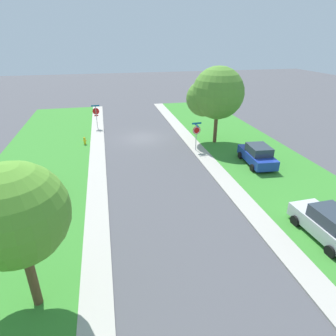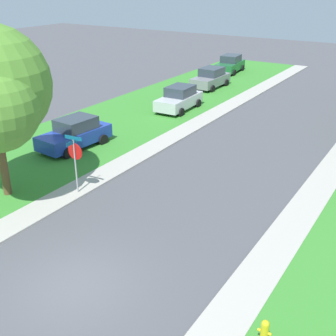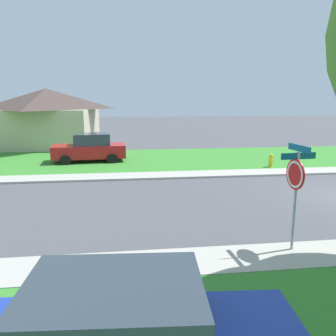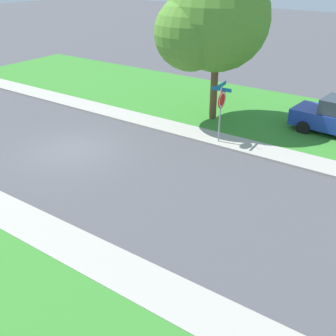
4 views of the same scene
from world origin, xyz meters
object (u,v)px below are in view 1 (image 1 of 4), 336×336
Objects in this scene: car_silver_across_road at (329,225)px; tree_across_left at (214,94)px; tree_sidewalk_far at (11,216)px; stop_sign_near_corner at (96,113)px; stop_sign_far_corner at (196,132)px; fire_hydrant at (85,141)px; car_blue_far_down_street at (257,155)px; car_red_behind_trees at (28,188)px.

car_silver_across_road is 0.58× the size of tree_across_left.
tree_sidewalk_far is at bearing 3.76° from car_silver_across_road.
stop_sign_near_corner is 13.12m from stop_sign_far_corner.
tree_sidewalk_far is 7.49× the size of fire_hydrant.
stop_sign_near_corner is at bearing -45.96° from car_blue_far_down_street.
car_silver_across_road is 14.99m from tree_sidewalk_far.
car_silver_across_road is 16.35m from tree_across_left.
car_red_behind_trees is at bearing -25.04° from car_silver_across_road.
tree_across_left reaches higher than car_blue_far_down_street.
stop_sign_near_corner is 0.63× the size of car_red_behind_trees.
tree_sidewalk_far is (-1.84, 8.63, 3.34)m from car_red_behind_trees.
fire_hydrant is at bearing -21.02° from stop_sign_far_corner.
car_silver_across_road is (-2.96, 13.85, -1.01)m from stop_sign_far_corner.
tree_across_left is (0.67, -15.85, 3.96)m from car_silver_across_road.
tree_across_left is at bearing -74.10° from car_blue_far_down_street.
tree_across_left is at bearing -129.62° from tree_sidewalk_far.
tree_sidewalk_far is at bearing 86.03° from fire_hydrant.
tree_sidewalk_far reaches higher than fire_hydrant.
fire_hydrant is (10.32, -3.96, -1.45)m from stop_sign_far_corner.
car_red_behind_trees is 10.63m from fire_hydrant.
car_blue_far_down_street is 17.63m from car_red_behind_trees.
stop_sign_far_corner is at bearing 158.98° from fire_hydrant.
car_silver_across_road is 0.70× the size of tree_sidewalk_far.
car_blue_far_down_street is 1.01× the size of car_silver_across_road.
car_red_behind_trees is 5.33× the size of fire_hydrant.
car_red_behind_trees is at bearing 27.42° from tree_across_left.
stop_sign_near_corner reaches higher than car_blue_far_down_street.
car_red_behind_trees is 0.71× the size of tree_sidewalk_far.
car_silver_across_road is at bearing 117.39° from stop_sign_near_corner.
car_blue_far_down_street is 0.59× the size of tree_across_left.
tree_sidewalk_far is (14.58, 0.96, 3.34)m from car_silver_across_road.
stop_sign_far_corner is 0.45× the size of tree_sidewalk_far.
fire_hydrant is (14.36, -8.13, -0.44)m from car_blue_far_down_street.
car_red_behind_trees is (17.51, 2.01, 0.00)m from car_blue_far_down_street.
fire_hydrant is (-3.15, -10.15, -0.44)m from car_red_behind_trees.
car_blue_far_down_street is at bearing -96.41° from car_silver_across_road.
tree_sidewalk_far is 19.20m from fire_hydrant.
stop_sign_near_corner is 18.95m from car_blue_far_down_street.
stop_sign_far_corner is 0.63× the size of car_blue_far_down_street.
stop_sign_far_corner is 3.34× the size of fire_hydrant.
tree_across_left reaches higher than tree_sidewalk_far.
stop_sign_near_corner is 24.49m from tree_sidewalk_far.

